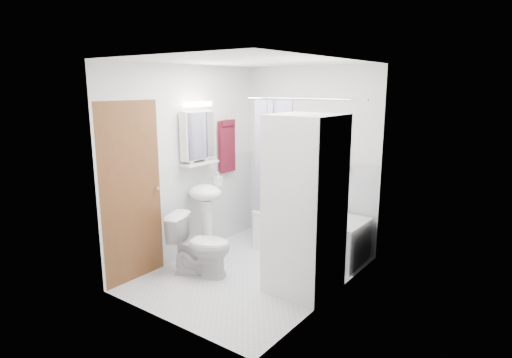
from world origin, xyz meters
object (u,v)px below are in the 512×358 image
Objects in this scene: bathtub at (310,232)px; sink at (206,204)px; toilet at (200,245)px; washer_dryer at (305,205)px.

sink reaches higher than bathtub.
bathtub is at bearing -50.86° from toilet.
washer_dryer reaches higher than toilet.
sink is 0.62m from toilet.
toilet is (-1.14, -0.38, -0.58)m from washer_dryer.
sink is at bearing 13.46° from toilet.
toilet is at bearing -55.05° from sink.
bathtub is at bearing 40.72° from sink.
washer_dryer is 2.61× the size of toilet.
bathtub is 1.95× the size of toilet.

